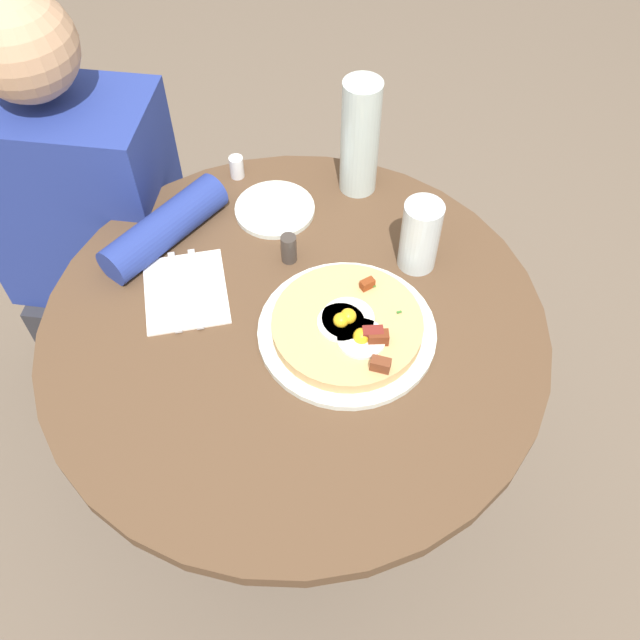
{
  "coord_description": "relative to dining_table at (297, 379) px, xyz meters",
  "views": [
    {
      "loc": [
        0.14,
        -0.69,
        1.68
      ],
      "look_at": [
        0.05,
        -0.01,
        0.78
      ],
      "focal_mm": 38.7,
      "sensor_mm": 36.0,
      "label": 1
    }
  ],
  "objects": [
    {
      "name": "knife",
      "position": [
        -0.21,
        0.03,
        0.19
      ],
      "size": [
        0.07,
        0.17,
        0.0
      ],
      "primitive_type": "cube",
      "rotation": [
        0.0,
        0.0,
        1.91
      ],
      "color": "silver",
      "rests_on": "napkin"
    },
    {
      "name": "water_bottle",
      "position": [
        0.07,
        0.35,
        0.3
      ],
      "size": [
        0.07,
        0.07,
        0.23
      ],
      "primitive_type": "cylinder",
      "color": "silver",
      "rests_on": "dining_table"
    },
    {
      "name": "ground_plane",
      "position": [
        0.0,
        0.0,
        -0.58
      ],
      "size": [
        6.0,
        6.0,
        0.0
      ],
      "primitive_type": "plane",
      "color": "#6B5B4C"
    },
    {
      "name": "water_glass",
      "position": [
        0.2,
        0.16,
        0.25
      ],
      "size": [
        0.07,
        0.07,
        0.14
      ],
      "primitive_type": "cylinder",
      "color": "silver",
      "rests_on": "dining_table"
    },
    {
      "name": "fork",
      "position": [
        -0.18,
        0.04,
        0.19
      ],
      "size": [
        0.07,
        0.17,
        0.0
      ],
      "primitive_type": "cube",
      "rotation": [
        0.0,
        0.0,
        1.91
      ],
      "color": "silver",
      "rests_on": "napkin"
    },
    {
      "name": "breakfast_pizza",
      "position": [
        0.09,
        -0.02,
        0.21
      ],
      "size": [
        0.25,
        0.25,
        0.05
      ],
      "color": "tan",
      "rests_on": "pizza_plate"
    },
    {
      "name": "pizza_plate",
      "position": [
        0.09,
        -0.01,
        0.19
      ],
      "size": [
        0.3,
        0.3,
        0.01
      ],
      "primitive_type": "cylinder",
      "color": "silver",
      "rests_on": "dining_table"
    },
    {
      "name": "napkin",
      "position": [
        -0.2,
        0.04,
        0.18
      ],
      "size": [
        0.19,
        0.21,
        0.0
      ],
      "primitive_type": "cube",
      "rotation": [
        0.0,
        0.0,
        1.91
      ],
      "color": "white",
      "rests_on": "dining_table"
    },
    {
      "name": "pepper_shaker",
      "position": [
        -0.03,
        0.14,
        0.21
      ],
      "size": [
        0.03,
        0.03,
        0.06
      ],
      "primitive_type": "cylinder",
      "color": "#3F3833",
      "rests_on": "dining_table"
    },
    {
      "name": "salt_shaker",
      "position": [
        -0.17,
        0.35,
        0.2
      ],
      "size": [
        0.03,
        0.03,
        0.05
      ],
      "primitive_type": "cylinder",
      "color": "white",
      "rests_on": "dining_table"
    },
    {
      "name": "person_seated",
      "position": [
        -0.5,
        0.3,
        -0.07
      ],
      "size": [
        0.53,
        0.41,
        1.14
      ],
      "color": "#2D2D33",
      "rests_on": "ground_plane"
    },
    {
      "name": "bread_plate",
      "position": [
        -0.08,
        0.26,
        0.19
      ],
      "size": [
        0.15,
        0.15,
        0.01
      ],
      "primitive_type": "cylinder",
      "color": "silver",
      "rests_on": "dining_table"
    },
    {
      "name": "dining_table",
      "position": [
        0.0,
        0.0,
        0.0
      ],
      "size": [
        0.85,
        0.85,
        0.76
      ],
      "color": "brown",
      "rests_on": "ground_plane"
    }
  ]
}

